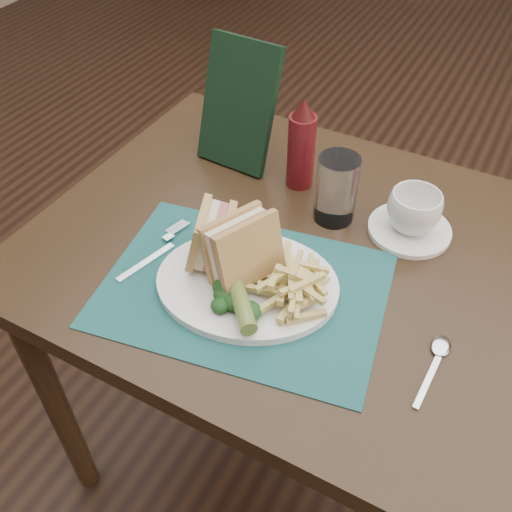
% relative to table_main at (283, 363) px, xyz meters
% --- Properties ---
extents(floor, '(7.00, 7.00, 0.00)m').
position_rel_table_main_xyz_m(floor, '(0.00, 0.50, -0.38)').
color(floor, black).
rests_on(floor, ground).
extents(table_main, '(0.90, 0.75, 0.75)m').
position_rel_table_main_xyz_m(table_main, '(0.00, 0.00, 0.00)').
color(table_main, black).
rests_on(table_main, ground).
extents(placemat, '(0.50, 0.40, 0.00)m').
position_rel_table_main_xyz_m(placemat, '(-0.01, -0.14, 0.38)').
color(placemat, '#184F4E').
rests_on(placemat, table_main).
extents(plate, '(0.36, 0.32, 0.01)m').
position_rel_table_main_xyz_m(plate, '(-0.01, -0.14, 0.38)').
color(plate, white).
rests_on(plate, placemat).
extents(sandwich_half_a, '(0.11, 0.12, 0.10)m').
position_rel_table_main_xyz_m(sandwich_half_a, '(-0.11, -0.13, 0.44)').
color(sandwich_half_a, tan).
rests_on(sandwich_half_a, plate).
extents(sandwich_half_b, '(0.12, 0.14, 0.12)m').
position_rel_table_main_xyz_m(sandwich_half_b, '(-0.04, -0.12, 0.45)').
color(sandwich_half_b, tan).
rests_on(sandwich_half_b, plate).
extents(kale_garnish, '(0.11, 0.08, 0.03)m').
position_rel_table_main_xyz_m(kale_garnish, '(-0.00, -0.19, 0.41)').
color(kale_garnish, black).
rests_on(kale_garnish, plate).
extents(pickle_spear, '(0.10, 0.11, 0.03)m').
position_rel_table_main_xyz_m(pickle_spear, '(0.01, -0.20, 0.41)').
color(pickle_spear, '#566B29').
rests_on(pickle_spear, plate).
extents(fries_pile, '(0.18, 0.20, 0.05)m').
position_rel_table_main_xyz_m(fries_pile, '(0.06, -0.12, 0.42)').
color(fries_pile, '#D0BB68').
rests_on(fries_pile, plate).
extents(fork, '(0.08, 0.17, 0.01)m').
position_rel_table_main_xyz_m(fork, '(-0.19, -0.14, 0.38)').
color(fork, silver).
rests_on(fork, placemat).
extents(spoon, '(0.04, 0.15, 0.01)m').
position_rel_table_main_xyz_m(spoon, '(0.30, -0.15, 0.38)').
color(spoon, silver).
rests_on(spoon, table_main).
extents(saucer, '(0.16, 0.16, 0.01)m').
position_rel_table_main_xyz_m(saucer, '(0.18, 0.13, 0.38)').
color(saucer, white).
rests_on(saucer, table_main).
extents(coffee_cup, '(0.13, 0.13, 0.08)m').
position_rel_table_main_xyz_m(coffee_cup, '(0.18, 0.13, 0.42)').
color(coffee_cup, white).
rests_on(coffee_cup, saucer).
extents(drinking_glass, '(0.09, 0.09, 0.13)m').
position_rel_table_main_xyz_m(drinking_glass, '(0.04, 0.10, 0.44)').
color(drinking_glass, silver).
rests_on(drinking_glass, table_main).
extents(ketchup_bottle, '(0.07, 0.07, 0.19)m').
position_rel_table_main_xyz_m(ketchup_bottle, '(-0.06, 0.16, 0.47)').
color(ketchup_bottle, '#500D12').
rests_on(ketchup_bottle, table_main).
extents(check_presenter, '(0.16, 0.10, 0.25)m').
position_rel_table_main_xyz_m(check_presenter, '(-0.21, 0.18, 0.50)').
color(check_presenter, black).
rests_on(check_presenter, table_main).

